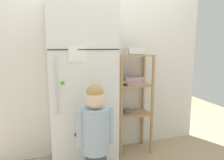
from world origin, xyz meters
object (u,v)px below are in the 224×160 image
(pantry_shelf_unit, at_px, (133,92))
(fruit_bin, at_px, (134,52))
(child_standing, at_px, (95,130))
(refrigerator, at_px, (81,86))

(pantry_shelf_unit, height_order, fruit_bin, fruit_bin)
(child_standing, relative_size, pantry_shelf_unit, 0.83)
(pantry_shelf_unit, bearing_deg, child_standing, -133.81)
(child_standing, height_order, fruit_bin, fruit_bin)
(pantry_shelf_unit, bearing_deg, fruit_bin, 22.69)
(child_standing, bearing_deg, fruit_bin, 45.98)
(refrigerator, bearing_deg, pantry_shelf_unit, 11.52)
(child_standing, bearing_deg, pantry_shelf_unit, 46.19)
(refrigerator, height_order, fruit_bin, refrigerator)
(child_standing, xyz_separation_m, fruit_bin, (0.62, 0.65, 0.65))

